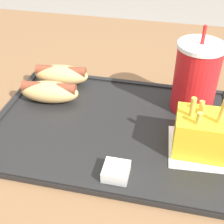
{
  "coord_description": "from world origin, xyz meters",
  "views": [
    {
      "loc": [
        0.1,
        -0.46,
        1.11
      ],
      "look_at": [
        -0.01,
        0.0,
        0.75
      ],
      "focal_mm": 50.0,
      "sensor_mm": 36.0,
      "label": 1
    }
  ],
  "objects_px": {
    "hot_dog_far": "(61,74)",
    "sauce_cup_mayo": "(116,171)",
    "hot_dog_near": "(49,91)",
    "soda_cup": "(196,77)",
    "fries_carton": "(201,134)"
  },
  "relations": [
    {
      "from": "soda_cup",
      "to": "sauce_cup_mayo",
      "type": "xyz_separation_m",
      "value": [
        -0.11,
        -0.22,
        -0.06
      ]
    },
    {
      "from": "hot_dog_near",
      "to": "sauce_cup_mayo",
      "type": "bearing_deg",
      "value": -43.99
    },
    {
      "from": "hot_dog_far",
      "to": "hot_dog_near",
      "type": "xyz_separation_m",
      "value": [
        0.0,
        -0.07,
        0.0
      ]
    },
    {
      "from": "soda_cup",
      "to": "hot_dog_far",
      "type": "relative_size",
      "value": 1.38
    },
    {
      "from": "sauce_cup_mayo",
      "to": "soda_cup",
      "type": "bearing_deg",
      "value": 62.53
    },
    {
      "from": "hot_dog_far",
      "to": "sauce_cup_mayo",
      "type": "xyz_separation_m",
      "value": [
        0.18,
        -0.25,
        -0.01
      ]
    },
    {
      "from": "hot_dog_near",
      "to": "sauce_cup_mayo",
      "type": "relative_size",
      "value": 3.1
    },
    {
      "from": "sauce_cup_mayo",
      "to": "fries_carton",
      "type": "bearing_deg",
      "value": 34.84
    },
    {
      "from": "hot_dog_far",
      "to": "hot_dog_near",
      "type": "height_order",
      "value": "same"
    },
    {
      "from": "sauce_cup_mayo",
      "to": "hot_dog_near",
      "type": "bearing_deg",
      "value": 136.01
    },
    {
      "from": "soda_cup",
      "to": "sauce_cup_mayo",
      "type": "distance_m",
      "value": 0.25
    },
    {
      "from": "soda_cup",
      "to": "sauce_cup_mayo",
      "type": "relative_size",
      "value": 4.29
    },
    {
      "from": "soda_cup",
      "to": "hot_dog_far",
      "type": "bearing_deg",
      "value": 174.05
    },
    {
      "from": "hot_dog_near",
      "to": "sauce_cup_mayo",
      "type": "xyz_separation_m",
      "value": [
        0.18,
        -0.18,
        -0.01
      ]
    },
    {
      "from": "soda_cup",
      "to": "fries_carton",
      "type": "bearing_deg",
      "value": -83.31
    }
  ]
}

